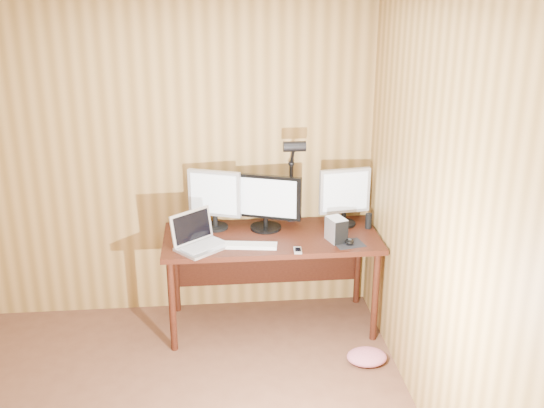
{
  "coord_description": "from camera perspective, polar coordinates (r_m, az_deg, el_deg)",
  "views": [
    {
      "loc": [
        0.51,
        -2.73,
        2.58
      ],
      "look_at": [
        0.93,
        1.58,
        1.02
      ],
      "focal_mm": 42.0,
      "sensor_mm": 36.0,
      "label": 1
    }
  ],
  "objects": [
    {
      "name": "laptop",
      "position": [
        4.57,
        -6.63,
        -3.1
      ],
      "size": [
        0.44,
        0.43,
        0.25
      ],
      "rotation": [
        0.0,
        0.0,
        0.7
      ],
      "color": "silver",
      "rests_on": "desk"
    },
    {
      "name": "hard_drive",
      "position": [
        4.65,
        5.79,
        -2.3
      ],
      "size": [
        0.15,
        0.19,
        0.18
      ],
      "rotation": [
        0.0,
        0.0,
        0.31
      ],
      "color": "silver",
      "rests_on": "desk"
    },
    {
      "name": "keyboard",
      "position": [
        4.56,
        -2.02,
        -3.72
      ],
      "size": [
        0.4,
        0.17,
        0.02
      ],
      "rotation": [
        0.0,
        0.0,
        -0.15
      ],
      "color": "white",
      "rests_on": "desk"
    },
    {
      "name": "phone",
      "position": [
        4.49,
        2.32,
        -4.17
      ],
      "size": [
        0.06,
        0.11,
        0.01
      ],
      "rotation": [
        0.0,
        0.0,
        -0.06
      ],
      "color": "silver",
      "rests_on": "desk"
    },
    {
      "name": "room_shell",
      "position": [
        3.08,
        -14.65,
        -6.49
      ],
      "size": [
        4.0,
        4.0,
        4.0
      ],
      "color": "brown",
      "rests_on": "ground"
    },
    {
      "name": "mouse",
      "position": [
        4.63,
        6.92,
        -3.32
      ],
      "size": [
        0.07,
        0.11,
        0.04
      ],
      "primitive_type": "ellipsoid",
      "rotation": [
        0.0,
        0.0,
        0.04
      ],
      "color": "black",
      "rests_on": "mousepad"
    },
    {
      "name": "monitor_right",
      "position": [
        4.9,
        6.52,
        0.8
      ],
      "size": [
        0.4,
        0.19,
        0.45
      ],
      "rotation": [
        0.0,
        0.0,
        0.15
      ],
      "color": "black",
      "rests_on": "desk"
    },
    {
      "name": "desk",
      "position": [
        4.86,
        -0.14,
        -3.86
      ],
      "size": [
        1.6,
        0.7,
        0.75
      ],
      "color": "#33130A",
      "rests_on": "floor"
    },
    {
      "name": "desk_lamp",
      "position": [
        4.82,
        1.88,
        3.17
      ],
      "size": [
        0.17,
        0.24,
        0.73
      ],
      "rotation": [
        0.0,
        0.0,
        -0.18
      ],
      "color": "black",
      "rests_on": "desk"
    },
    {
      "name": "monitor_left",
      "position": [
        4.82,
        -5.18,
        0.57
      ],
      "size": [
        0.4,
        0.19,
        0.46
      ],
      "rotation": [
        0.0,
        0.0,
        -0.35
      ],
      "color": "black",
      "rests_on": "desk"
    },
    {
      "name": "monitor_center",
      "position": [
        4.8,
        -0.57,
        0.23
      ],
      "size": [
        0.53,
        0.24,
        0.43
      ],
      "rotation": [
        0.0,
        0.0,
        -0.35
      ],
      "color": "black",
      "rests_on": "desk"
    },
    {
      "name": "speaker",
      "position": [
        4.92,
        8.65,
        -1.52
      ],
      "size": [
        0.05,
        0.05,
        0.12
      ],
      "primitive_type": "cylinder",
      "color": "black",
      "rests_on": "desk"
    },
    {
      "name": "fabric_pile",
      "position": [
        4.66,
        8.5,
        -13.41
      ],
      "size": [
        0.32,
        0.28,
        0.09
      ],
      "primitive_type": null,
      "rotation": [
        0.0,
        0.0,
        0.18
      ],
      "color": "#BB5A6B",
      "rests_on": "floor"
    },
    {
      "name": "mousepad",
      "position": [
        4.64,
        6.91,
        -3.55
      ],
      "size": [
        0.24,
        0.21,
        0.0
      ],
      "primitive_type": "cube",
      "rotation": [
        0.0,
        0.0,
        0.21
      ],
      "color": "black",
      "rests_on": "desk"
    }
  ]
}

